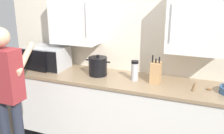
{
  "coord_description": "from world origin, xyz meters",
  "views": [
    {
      "loc": [
        0.91,
        -1.96,
        1.93
      ],
      "look_at": [
        -0.15,
        0.7,
        1.06
      ],
      "focal_mm": 39.7,
      "sensor_mm": 36.0,
      "label": 1
    }
  ],
  "objects_px": {
    "wooden_spoon": "(201,88)",
    "person_figure": "(7,87)",
    "knife_block": "(156,72)",
    "thermos_flask": "(135,70)",
    "microwave_oven": "(46,57)",
    "stock_pot": "(98,66)"
  },
  "relations": [
    {
      "from": "wooden_spoon",
      "to": "person_figure",
      "type": "relative_size",
      "value": 0.16
    },
    {
      "from": "knife_block",
      "to": "person_figure",
      "type": "bearing_deg",
      "value": -148.21
    },
    {
      "from": "knife_block",
      "to": "thermos_flask",
      "type": "bearing_deg",
      "value": -172.5
    },
    {
      "from": "thermos_flask",
      "to": "wooden_spoon",
      "type": "bearing_deg",
      "value": 1.09
    },
    {
      "from": "microwave_oven",
      "to": "wooden_spoon",
      "type": "xyz_separation_m",
      "value": [
        2.05,
        -0.02,
        -0.14
      ]
    },
    {
      "from": "microwave_oven",
      "to": "stock_pot",
      "type": "distance_m",
      "value": 0.8
    },
    {
      "from": "thermos_flask",
      "to": "person_figure",
      "type": "height_order",
      "value": "person_figure"
    },
    {
      "from": "stock_pot",
      "to": "thermos_flask",
      "type": "xyz_separation_m",
      "value": [
        0.49,
        -0.01,
        0.0
      ]
    },
    {
      "from": "wooden_spoon",
      "to": "stock_pot",
      "type": "bearing_deg",
      "value": -179.94
    },
    {
      "from": "stock_pot",
      "to": "thermos_flask",
      "type": "height_order",
      "value": "stock_pot"
    },
    {
      "from": "knife_block",
      "to": "person_figure",
      "type": "xyz_separation_m",
      "value": [
        -1.41,
        -0.87,
        -0.07
      ]
    },
    {
      "from": "microwave_oven",
      "to": "thermos_flask",
      "type": "height_order",
      "value": "microwave_oven"
    },
    {
      "from": "person_figure",
      "to": "knife_block",
      "type": "bearing_deg",
      "value": 31.79
    },
    {
      "from": "wooden_spoon",
      "to": "person_figure",
      "type": "distance_m",
      "value": 2.11
    },
    {
      "from": "person_figure",
      "to": "stock_pot",
      "type": "bearing_deg",
      "value": 51.74
    },
    {
      "from": "knife_block",
      "to": "wooden_spoon",
      "type": "xyz_separation_m",
      "value": [
        0.51,
        -0.02,
        -0.11
      ]
    },
    {
      "from": "microwave_oven",
      "to": "knife_block",
      "type": "distance_m",
      "value": 1.54
    },
    {
      "from": "stock_pot",
      "to": "knife_block",
      "type": "distance_m",
      "value": 0.74
    },
    {
      "from": "microwave_oven",
      "to": "wooden_spoon",
      "type": "height_order",
      "value": "microwave_oven"
    },
    {
      "from": "knife_block",
      "to": "person_figure",
      "type": "relative_size",
      "value": 0.21
    },
    {
      "from": "microwave_oven",
      "to": "thermos_flask",
      "type": "relative_size",
      "value": 2.21
    },
    {
      "from": "microwave_oven",
      "to": "knife_block",
      "type": "relative_size",
      "value": 1.64
    }
  ]
}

